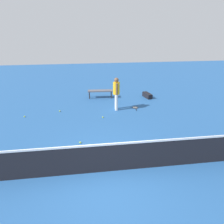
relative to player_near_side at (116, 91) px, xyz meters
name	(u,v)px	position (x,y,z in m)	size (l,w,h in m)	color
ground_plane	(105,171)	(1.13, 4.95, -1.01)	(40.00, 40.00, 0.00)	#265693
court_net	(104,158)	(1.13, 4.95, -0.51)	(10.09, 0.09, 1.07)	#4C4C51
player_near_side	(116,91)	(0.00, 0.00, 0.00)	(0.36, 0.52, 1.70)	white
tennis_racket_near_player	(135,108)	(-1.05, -0.07, -1.00)	(0.33, 0.59, 0.03)	black
tennis_ball_near_player	(102,157)	(1.16, 4.25, -0.98)	(0.07, 0.07, 0.07)	#C6E033
tennis_ball_by_net	(25,117)	(4.55, 0.39, -0.98)	(0.07, 0.07, 0.07)	#C6E033
tennis_ball_midcourt	(60,111)	(2.93, -0.10, -0.98)	(0.07, 0.07, 0.07)	#C6E033
tennis_ball_baseline	(103,117)	(0.81, 0.99, -0.98)	(0.07, 0.07, 0.07)	#C6E033
tennis_ball_stray_left	(128,145)	(0.11, 3.59, -0.98)	(0.07, 0.07, 0.07)	#C6E033
tennis_ball_stray_right	(80,142)	(1.87, 3.20, -0.98)	(0.07, 0.07, 0.07)	#C6E033
courtside_bench	(100,91)	(0.66, -2.04, -0.59)	(1.52, 0.50, 0.48)	#595960
equipment_bag	(147,95)	(-2.20, -1.74, -0.87)	(0.44, 0.84, 0.28)	black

